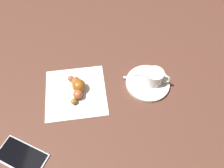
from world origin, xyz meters
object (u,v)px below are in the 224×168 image
Objects in this scene: croissant at (77,87)px; cell_phone at (21,156)px; espresso_cup at (155,77)px; teaspoon at (147,81)px; napkin at (76,92)px; saucer at (147,83)px; sugar_packet at (143,73)px.

croissant reaches higher than cell_phone.
cell_phone is at bearing -141.27° from espresso_cup.
teaspoon is 0.24m from napkin.
teaspoon is at bearing 13.37° from croissant.
teaspoon is 0.23m from croissant.
teaspoon is (-0.00, 0.00, 0.01)m from saucer.
napkin is (-0.24, -0.06, -0.00)m from saucer.
espresso_cup reaches higher than cell_phone.
saucer is 1.22× the size of teaspoon.
espresso_cup is 0.53× the size of cell_phone.
cell_phone is (-0.32, -0.32, -0.01)m from sugar_packet.
sugar_packet is 0.36× the size of napkin.
teaspoon reaches higher than saucer.
sugar_packet reaches higher than napkin.
sugar_packet is 0.24m from napkin.
teaspoon is 1.08× the size of croissant.
saucer is 0.75× the size of napkin.
espresso_cup is 1.18× the size of sugar_packet.
croissant is at bearing -167.07° from saucer.
napkin is 0.25m from cell_phone.
sugar_packet is at bearing 22.64° from croissant.
espresso_cup reaches higher than teaspoon.
saucer reaches higher than cell_phone.
croissant is at bearing -166.74° from espresso_cup.
saucer is at bearing 39.73° from cell_phone.
saucer is at bearing -29.07° from teaspoon.
cell_phone is (-0.34, -0.29, -0.01)m from teaspoon.
napkin is at bearing -165.57° from espresso_cup.
cell_phone is (-0.34, -0.28, -0.00)m from saucer.
saucer is 1.78× the size of espresso_cup.
cell_phone is at bearing -140.27° from saucer.
saucer is at bearing 14.20° from napkin.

